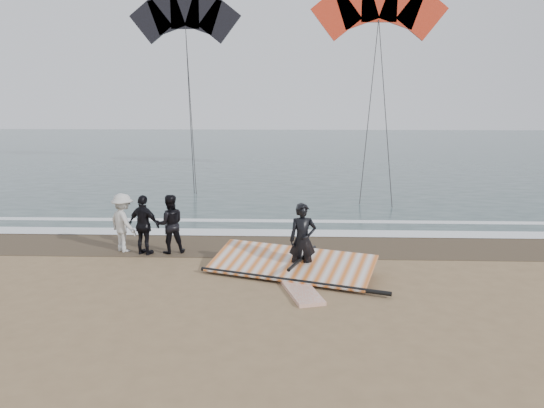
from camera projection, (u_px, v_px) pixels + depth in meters
The scene contains 12 objects.
ground at pixel (288, 301), 11.88m from camera, with size 120.00×120.00×0.00m, color #8C704C.
sea at pixel (291, 150), 44.18m from camera, with size 120.00×54.00×0.02m, color #233838.
wet_sand at pixel (289, 245), 16.28m from camera, with size 120.00×2.80×0.01m, color #4C3D2B.
foam_near at pixel (290, 233), 17.65m from camera, with size 120.00×0.90×0.01m, color white.
foam_far at pixel (290, 221), 19.31m from camera, with size 120.00×0.45×0.01m, color white.
man_main at pixel (303, 240), 13.37m from camera, with size 0.68×0.45×1.88m, color black.
board_white at pixel (299, 288), 12.57m from camera, with size 0.62×2.21×0.09m, color silver.
board_cream at pixel (269, 259), 14.75m from camera, with size 0.61×2.28×0.09m, color silver.
trio_cluster at pixel (144, 224), 15.36m from camera, with size 2.53×1.30×1.75m.
sail_rig at pixel (288, 265), 13.74m from camera, with size 4.63×3.10×0.52m.
kite_red at pixel (379, 14), 26.89m from camera, with size 7.80×3.71×10.99m.
kite_dark at pixel (185, 21), 30.97m from camera, with size 7.29×4.29×12.04m.
Camera 1 is at (0.05, -11.20, 4.52)m, focal length 35.00 mm.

